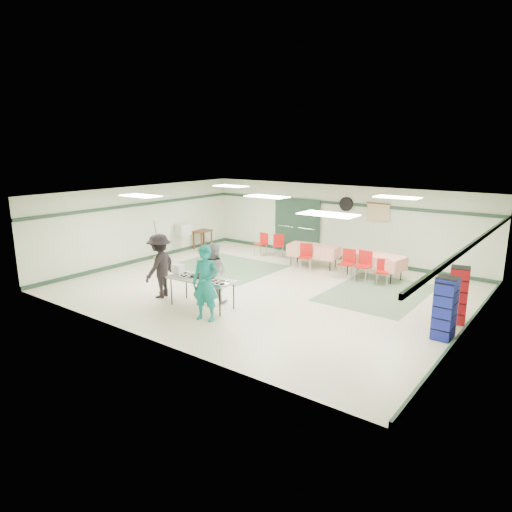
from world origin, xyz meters
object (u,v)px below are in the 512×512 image
Objects in this scene: crate_stack_blue_b at (444,311)px; office_printer at (183,229)px; broom at (157,240)px; serving_table at (202,280)px; volunteer_grey at (214,272)px; volunteer_dark at (160,266)px; chair_d at (306,254)px; dining_table_b at (313,250)px; chair_loose_a at (279,243)px; chair_loose_b at (262,242)px; dining_table_a at (374,260)px; printer_table at (203,233)px; chair_b at (348,260)px; crate_stack_blue_a at (445,308)px; crate_stack_red at (458,295)px; chair_c at (383,269)px; chair_a at (364,263)px; volunteer_teal at (205,283)px.

crate_stack_blue_b reaches higher than office_printer.
broom is (-10.38, 1.12, 0.10)m from crate_stack_blue_b.
volunteer_grey is (-0.04, 0.50, 0.09)m from serving_table.
chair_d is (1.75, 4.80, -0.33)m from volunteer_dark.
volunteer_grey reaches higher than dining_table_b.
dining_table_b is 1.83m from chair_loose_a.
volunteer_dark reaches higher than chair_loose_b.
printer_table is (-7.22, -0.20, 0.05)m from dining_table_a.
office_printer reaches higher than serving_table.
office_printer is (-3.26, -1.74, 0.43)m from chair_loose_a.
chair_loose_b is (-3.95, 0.84, -0.04)m from chair_b.
crate_stack_blue_a is 10.43m from broom.
volunteer_grey is at bearing -108.87° from dining_table_a.
broom is (-3.38, 2.85, -0.15)m from volunteer_dark.
crate_stack_red is 1.06× the size of crate_stack_blue_b.
crate_stack_blue_b reaches higher than dining_table_b.
serving_table is 5.81m from dining_table_a.
volunteer_dark reaches higher than office_printer.
crate_stack_blue_a is at bearing -67.65° from chair_c.
printer_table is at bearing 175.05° from chair_a.
chair_d is (0.33, 4.20, -0.25)m from volunteer_grey.
dining_table_a is 2.20m from dining_table_b.
crate_stack_blue_a is at bearing -16.40° from chair_loose_b.
crate_stack_blue_a reaches higher than dining_table_a.
volunteer_teal reaches higher than chair_d.
crate_stack_red is at bearing 22.25° from serving_table.
volunteer_teal is 3.55× the size of office_printer.
chair_c is at bearing 52.96° from serving_table.
chair_loose_a is at bearing 100.07° from serving_table.
chair_loose_b is at bearing -174.77° from dining_table_a.
crate_stack_blue_a is 10.83m from printer_table.
volunteer_grey is at bearing -105.53° from chair_loose_a.
broom is at bearing 174.31° from crate_stack_blue_a.
crate_stack_red is at bearing -54.65° from chair_c.
crate_stack_blue_a reaches higher than chair_a.
serving_table is 5.94m from chair_loose_a.
crate_stack_blue_b is at bearing 1.99° from broom.
chair_d is (0.03, -0.57, -0.02)m from dining_table_b.
printer_table is (-4.73, 4.57, -0.18)m from volunteer_grey.
dining_table_a is at bearing 77.58° from chair_a.
chair_loose_a is (-3.32, 1.03, -0.04)m from chair_b.
volunteer_teal reaches higher than serving_table.
serving_table is 2.08× the size of chair_d.
volunteer_grey is 5.69m from crate_stack_blue_b.
crate_stack_red reaches higher than printer_table.
chair_c is at bearing 143.78° from crate_stack_red.
volunteer_teal reaches higher than office_printer.
serving_table is at bearing -58.82° from chair_loose_b.
crate_stack_blue_a reaches higher than chair_loose_a.
chair_a is 4.00m from chair_loose_a.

